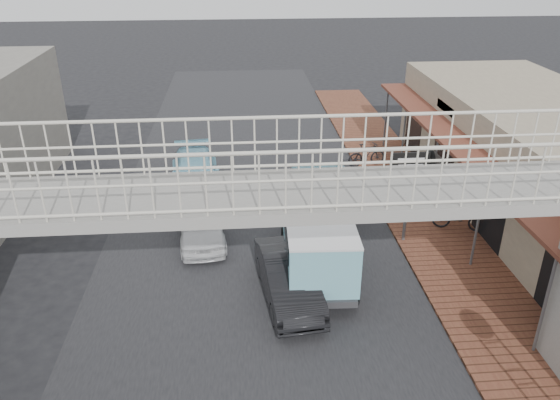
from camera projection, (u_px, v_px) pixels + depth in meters
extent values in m
plane|color=black|center=(255.00, 296.00, 15.94)|extent=(120.00, 120.00, 0.00)
cube|color=black|center=(255.00, 296.00, 15.94)|extent=(10.00, 60.00, 0.01)
cube|color=brown|center=(437.00, 235.00, 19.09)|extent=(3.00, 40.00, 0.10)
cube|color=gray|center=(557.00, 169.00, 19.47)|extent=(6.00, 18.00, 4.00)
cube|color=brown|center=(471.00, 148.00, 18.83)|extent=(1.80, 18.00, 0.12)
cube|color=silver|center=(446.00, 108.00, 21.83)|extent=(0.08, 2.60, 0.90)
cube|color=#B21914|center=(525.00, 170.00, 15.99)|extent=(0.08, 2.20, 0.80)
cube|color=gray|center=(257.00, 196.00, 10.13)|extent=(14.00, 2.00, 0.24)
cube|color=beige|center=(255.00, 145.00, 10.69)|extent=(14.00, 0.08, 1.10)
cube|color=beige|center=(259.00, 184.00, 8.98)|extent=(14.00, 0.08, 1.10)
imported|color=silver|center=(201.00, 222.00, 18.69)|extent=(1.89, 3.92, 1.29)
imported|color=black|center=(289.00, 278.00, 15.61)|extent=(1.84, 4.15, 1.32)
imported|color=#67A4B3|center=(319.00, 185.00, 21.43)|extent=(2.91, 5.19, 1.37)
imported|color=#75B6CC|center=(196.00, 172.00, 22.58)|extent=(2.38, 4.85, 1.36)
cylinder|color=black|center=(286.00, 239.00, 18.15)|extent=(0.30, 0.80, 0.79)
cylinder|color=black|center=(338.00, 238.00, 18.21)|extent=(0.30, 0.80, 0.79)
cylinder|color=black|center=(291.00, 293.00, 15.40)|extent=(0.30, 0.80, 0.79)
cylinder|color=black|center=(353.00, 292.00, 15.46)|extent=(0.30, 0.80, 0.79)
cube|color=#77BDCE|center=(319.00, 243.00, 16.09)|extent=(2.07, 3.69, 1.53)
cube|color=#77BDCE|center=(312.00, 218.00, 18.09)|extent=(1.87, 1.09, 1.02)
cube|color=black|center=(319.00, 230.00, 15.91)|extent=(2.09, 3.02, 0.57)
cube|color=silver|center=(319.00, 219.00, 15.75)|extent=(2.09, 3.69, 0.07)
imported|color=black|center=(460.00, 217.00, 19.17)|extent=(1.97, 1.22, 0.98)
imported|color=black|center=(367.00, 155.00, 24.52)|extent=(1.86, 0.89, 1.08)
cylinder|color=#59595B|center=(408.00, 198.00, 18.04)|extent=(0.11, 0.11, 3.15)
cube|color=black|center=(412.00, 167.00, 17.52)|extent=(1.30, 0.07, 0.98)
cone|color=black|center=(440.00, 166.00, 17.59)|extent=(0.66, 1.20, 1.19)
cube|color=white|center=(410.00, 169.00, 17.50)|extent=(0.87, 0.01, 0.65)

